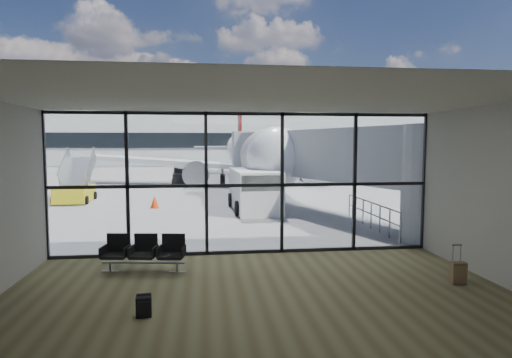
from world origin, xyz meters
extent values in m
plane|color=slate|center=(0.00, 40.00, 0.00)|extent=(220.00, 220.00, 0.00)
cube|color=brown|center=(0.00, -4.00, 0.01)|extent=(12.00, 8.00, 0.01)
cube|color=silver|center=(0.00, -4.00, 4.50)|extent=(12.00, 8.00, 0.02)
cube|color=beige|center=(0.00, -8.00, 2.25)|extent=(12.00, 0.02, 4.50)
cube|color=beige|center=(6.00, -4.00, 2.25)|extent=(0.02, 8.00, 4.50)
cube|color=white|center=(0.00, 0.00, 2.25)|extent=(12.00, 0.04, 4.50)
cube|color=black|center=(0.00, 0.00, 0.06)|extent=(12.00, 0.12, 0.10)
cube|color=black|center=(0.00, 0.00, 2.20)|extent=(12.00, 0.12, 0.10)
cube|color=black|center=(0.00, 0.00, 4.44)|extent=(12.00, 0.12, 0.10)
cube|color=black|center=(-6.00, 0.00, 2.25)|extent=(0.10, 0.12, 4.50)
cube|color=black|center=(-3.60, 0.00, 2.25)|extent=(0.10, 0.12, 4.50)
cube|color=black|center=(-1.20, 0.00, 2.25)|extent=(0.10, 0.12, 4.50)
cube|color=black|center=(1.20, 0.00, 2.25)|extent=(0.10, 0.12, 4.50)
cube|color=black|center=(3.60, 0.00, 2.25)|extent=(0.10, 0.12, 4.50)
cube|color=black|center=(6.00, 0.00, 2.25)|extent=(0.10, 0.12, 4.50)
cylinder|color=#A6A9AC|center=(7.20, 1.00, 2.10)|extent=(2.80, 2.80, 4.20)
cube|color=#A6A9AC|center=(4.55, 8.00, 3.00)|extent=(7.45, 14.81, 2.40)
cube|color=#A6A9AC|center=(1.90, 15.00, 3.00)|extent=(2.60, 2.20, 2.60)
cylinder|color=gray|center=(1.10, 15.00, 0.90)|extent=(0.20, 0.20, 1.80)
cylinder|color=gray|center=(2.70, 15.00, 0.90)|extent=(0.20, 0.20, 1.80)
cylinder|color=black|center=(1.90, 15.00, 0.25)|extent=(1.80, 0.56, 0.56)
cylinder|color=gray|center=(5.60, 0.80, 0.55)|extent=(0.06, 0.06, 1.10)
cylinder|color=gray|center=(5.60, 1.70, 0.55)|extent=(0.06, 0.06, 1.10)
cylinder|color=gray|center=(5.60, 2.60, 0.55)|extent=(0.06, 0.06, 1.10)
cylinder|color=gray|center=(5.60, 3.50, 0.55)|extent=(0.06, 0.06, 1.10)
cylinder|color=gray|center=(5.60, 4.40, 0.55)|extent=(0.06, 0.06, 1.10)
cylinder|color=gray|center=(5.60, 5.30, 0.55)|extent=(0.06, 0.06, 1.10)
cylinder|color=gray|center=(5.60, 6.20, 0.55)|extent=(0.06, 0.06, 1.10)
cylinder|color=gray|center=(5.60, 3.50, 1.08)|extent=(0.06, 5.40, 0.06)
cylinder|color=gray|center=(5.60, 3.50, 0.60)|extent=(0.06, 5.40, 0.06)
cube|color=silver|center=(0.00, 62.00, 4.00)|extent=(80.00, 12.00, 8.00)
cube|color=black|center=(0.00, 55.90, 4.00)|extent=(80.00, 0.20, 2.40)
cube|color=silver|center=(-25.00, 62.00, 9.50)|extent=(10.00, 8.00, 3.00)
cube|color=silver|center=(18.00, 62.00, 9.00)|extent=(6.00, 6.00, 2.00)
cylinder|color=#382619|center=(-39.00, 72.00, 1.53)|extent=(0.50, 0.50, 3.06)
sphere|color=black|center=(-39.00, 72.00, 5.27)|extent=(5.61, 5.61, 5.61)
cylinder|color=#382619|center=(-33.00, 72.00, 1.71)|extent=(0.50, 0.50, 3.42)
sphere|color=black|center=(-33.00, 72.00, 5.89)|extent=(6.27, 6.27, 6.27)
cylinder|color=#382619|center=(-27.00, 72.00, 1.35)|extent=(0.50, 0.50, 2.70)
sphere|color=black|center=(-27.00, 72.00, 4.65)|extent=(4.95, 4.95, 4.95)
cylinder|color=#382619|center=(-21.00, 72.00, 1.53)|extent=(0.50, 0.50, 3.06)
sphere|color=black|center=(-21.00, 72.00, 5.27)|extent=(5.61, 5.61, 5.61)
cylinder|color=#382619|center=(-15.00, 72.00, 1.71)|extent=(0.50, 0.50, 3.42)
sphere|color=black|center=(-15.00, 72.00, 5.89)|extent=(6.27, 6.27, 6.27)
cube|color=gray|center=(-2.93, -1.62, 0.26)|extent=(2.26, 0.40, 0.04)
cube|color=black|center=(-3.70, -1.51, 0.46)|extent=(0.72, 0.68, 0.08)
cube|color=black|center=(-3.66, -1.23, 0.72)|extent=(0.64, 0.16, 0.57)
cube|color=black|center=(-2.93, -1.62, 0.46)|extent=(0.72, 0.68, 0.08)
cube|color=black|center=(-2.89, -1.33, 0.72)|extent=(0.64, 0.16, 0.57)
cube|color=black|center=(-2.17, -1.73, 0.46)|extent=(0.72, 0.68, 0.08)
cube|color=black|center=(-2.13, -1.44, 0.72)|extent=(0.64, 0.16, 0.57)
cylinder|color=gray|center=(-3.86, -1.49, 0.13)|extent=(0.06, 0.06, 0.26)
cylinder|color=gray|center=(-2.01, -1.75, 0.13)|extent=(0.06, 0.06, 0.26)
cube|color=black|center=(-2.50, -4.75, 0.21)|extent=(0.32, 0.22, 0.42)
cube|color=black|center=(-2.48, -4.86, 0.21)|extent=(0.25, 0.08, 0.29)
cylinder|color=black|center=(-2.50, -4.65, 0.42)|extent=(0.29, 0.10, 0.08)
cube|color=brown|center=(5.03, -3.61, 0.29)|extent=(0.37, 0.24, 0.54)
cube|color=brown|center=(5.03, -3.73, 0.29)|extent=(0.30, 0.06, 0.40)
cylinder|color=gray|center=(4.94, -3.50, 0.76)|extent=(0.02, 0.02, 0.45)
cylinder|color=gray|center=(5.14, -3.51, 0.76)|extent=(0.02, 0.02, 0.45)
cube|color=black|center=(5.04, -3.51, 0.98)|extent=(0.24, 0.04, 0.02)
cylinder|color=black|center=(4.94, -3.50, 0.03)|extent=(0.03, 0.06, 0.06)
cylinder|color=black|center=(5.14, -3.51, 0.03)|extent=(0.03, 0.06, 0.06)
cylinder|color=silver|center=(2.82, 23.34, 2.75)|extent=(3.75, 27.57, 3.40)
sphere|color=silver|center=(2.65, 9.58, 2.75)|extent=(3.40, 3.40, 3.40)
cone|color=silver|center=(3.03, 39.40, 3.03)|extent=(3.47, 5.55, 3.40)
cube|color=black|center=(2.65, 10.13, 3.21)|extent=(2.03, 1.13, 0.46)
cube|color=silver|center=(-4.96, 24.36, 1.97)|extent=(14.04, 7.38, 1.09)
cylinder|color=black|center=(-1.96, 22.49, 1.06)|extent=(1.97, 3.14, 1.93)
cube|color=silver|center=(0.09, 38.98, 3.12)|extent=(5.29, 2.72, 0.17)
cube|color=silver|center=(10.64, 24.16, 1.97)|extent=(14.07, 7.06, 1.09)
cylinder|color=black|center=(7.58, 22.36, 1.06)|extent=(1.97, 3.14, 1.93)
cube|color=silver|center=(5.96, 38.90, 3.12)|extent=(5.27, 2.61, 0.17)
cube|color=#5D0E0D|center=(3.03, 39.40, 6.06)|extent=(0.32, 3.49, 5.51)
cylinder|color=gray|center=(2.67, 11.41, 0.64)|extent=(0.18, 0.18, 1.28)
cylinder|color=black|center=(2.67, 11.41, 0.32)|extent=(0.24, 0.65, 0.64)
cylinder|color=black|center=(0.26, 23.83, 0.41)|extent=(0.42, 0.89, 0.88)
cylinder|color=black|center=(5.40, 23.77, 0.41)|extent=(0.42, 0.89, 0.88)
cube|color=silver|center=(1.33, 8.79, 1.07)|extent=(2.37, 5.02, 2.14)
cube|color=black|center=(1.42, 6.97, 1.66)|extent=(2.09, 1.38, 0.75)
cylinder|color=black|center=(0.34, 7.13, 0.37)|extent=(0.30, 0.76, 0.75)
cylinder|color=black|center=(2.48, 7.23, 0.37)|extent=(0.30, 0.76, 0.75)
cylinder|color=black|center=(0.19, 10.34, 0.37)|extent=(0.30, 0.76, 0.75)
cylinder|color=black|center=(2.33, 10.44, 0.37)|extent=(0.30, 0.76, 0.75)
cube|color=black|center=(-3.40, 24.00, 0.49)|extent=(1.41, 2.75, 0.89)
cube|color=black|center=(-3.47, 25.07, 1.16)|extent=(1.21, 2.29, 0.92)
cylinder|color=black|center=(-3.97, 23.07, 0.22)|extent=(0.21, 0.46, 0.45)
cylinder|color=black|center=(-2.73, 23.15, 0.22)|extent=(0.21, 0.46, 0.45)
cylinder|color=black|center=(-4.08, 24.85, 0.22)|extent=(0.21, 0.46, 0.45)
cylinder|color=black|center=(-2.83, 24.93, 0.22)|extent=(0.21, 0.46, 0.45)
cube|color=gold|center=(-9.06, 13.29, 0.50)|extent=(1.89, 3.19, 0.89)
cube|color=gray|center=(-9.09, 14.18, 1.79)|extent=(1.65, 2.59, 1.65)
cylinder|color=black|center=(-9.91, 12.14, 0.25)|extent=(0.24, 0.50, 0.49)
cylinder|color=black|center=(-8.12, 12.20, 0.25)|extent=(0.24, 0.50, 0.49)
cylinder|color=black|center=(-9.99, 14.37, 0.25)|extent=(0.24, 0.50, 0.49)
cylinder|color=black|center=(-8.20, 14.43, 0.25)|extent=(0.24, 0.50, 0.49)
cube|color=#FF370D|center=(-4.00, 10.26, 0.02)|extent=(0.48, 0.48, 0.03)
cone|color=#FF370D|center=(-4.00, 10.26, 0.34)|extent=(0.46, 0.46, 0.69)
cube|color=#CF570A|center=(0.84, 12.02, 0.02)|extent=(0.43, 0.43, 0.03)
cone|color=#CF570A|center=(0.84, 12.02, 0.30)|extent=(0.41, 0.41, 0.61)
camera|label=1|loc=(-1.23, -13.38, 3.52)|focal=30.00mm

